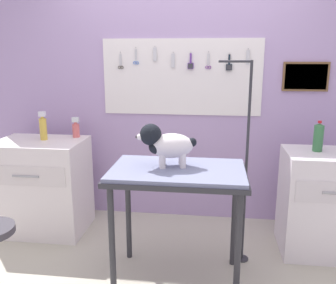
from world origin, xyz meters
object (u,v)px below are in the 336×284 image
object	(u,v)px
grooming_table	(178,181)
cabinet_right	(324,203)
grooming_arm	(245,173)
spray_bottle_short	(76,129)
counter_left	(43,186)
soda_bottle	(318,137)
dog	(166,144)

from	to	relation	value
grooming_table	cabinet_right	world-z (taller)	cabinet_right
grooming_table	cabinet_right	xyz separation A→B (m)	(1.18, 0.56, -0.34)
grooming_arm	spray_bottle_short	distance (m)	1.65
cabinet_right	counter_left	bearing A→B (deg)	178.12
spray_bottle_short	soda_bottle	bearing A→B (deg)	-6.08
dog	counter_left	size ratio (longest dim) A/B	0.48
cabinet_right	soda_bottle	distance (m)	0.56
grooming_table	spray_bottle_short	xyz separation A→B (m)	(-1.06, 0.83, 0.19)
cabinet_right	grooming_arm	bearing A→B (deg)	-161.31
cabinet_right	grooming_table	bearing A→B (deg)	-154.81
counter_left	grooming_arm	bearing A→B (deg)	-9.69
dog	soda_bottle	world-z (taller)	dog
soda_bottle	counter_left	bearing A→B (deg)	179.02
dog	cabinet_right	world-z (taller)	dog
grooming_table	counter_left	xyz separation A→B (m)	(-1.35, 0.64, -0.33)
cabinet_right	spray_bottle_short	world-z (taller)	spray_bottle_short
spray_bottle_short	dog	bearing A→B (deg)	-39.10
grooming_table	counter_left	distance (m)	1.53
grooming_table	dog	xyz separation A→B (m)	(-0.09, 0.04, 0.26)
grooming_table	grooming_arm	world-z (taller)	grooming_arm
grooming_arm	counter_left	size ratio (longest dim) A/B	1.83
dog	cabinet_right	distance (m)	1.50
grooming_arm	cabinet_right	xyz separation A→B (m)	(0.68, 0.23, -0.31)
grooming_table	soda_bottle	xyz separation A→B (m)	(1.10, 0.60, 0.22)
dog	cabinet_right	xyz separation A→B (m)	(1.27, 0.52, -0.60)
cabinet_right	soda_bottle	xyz separation A→B (m)	(-0.08, 0.04, 0.56)
spray_bottle_short	cabinet_right	bearing A→B (deg)	-6.90
grooming_arm	spray_bottle_short	xyz separation A→B (m)	(-1.56, 0.50, 0.21)
grooming_table	soda_bottle	world-z (taller)	soda_bottle
dog	spray_bottle_short	world-z (taller)	dog
dog	spray_bottle_short	xyz separation A→B (m)	(-0.97, 0.79, -0.08)
grooming_table	counter_left	world-z (taller)	counter_left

